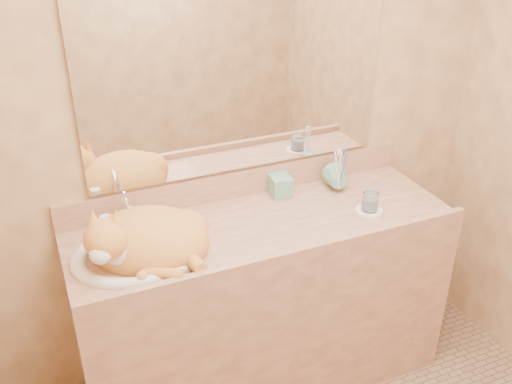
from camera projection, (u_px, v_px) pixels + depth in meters
name	position (u px, v px, depth m)	size (l,w,h in m)	color
wall_back	(238.00, 110.00, 2.38)	(2.40, 0.02, 2.50)	#9B7046
vanity_counter	(263.00, 304.00, 2.55)	(1.60, 0.55, 0.85)	#925B41
mirror	(238.00, 78.00, 2.30)	(1.30, 0.02, 0.80)	white
sink_basin	(138.00, 237.00, 2.11)	(0.50, 0.42, 0.16)	white
faucet	(127.00, 213.00, 2.27)	(0.04, 0.11, 0.16)	silver
cat	(144.00, 238.00, 2.11)	(0.46, 0.37, 0.25)	orange
soap_dispenser	(285.00, 179.00, 2.48)	(0.09, 0.09, 0.20)	#6CAE91
toothbrush_cup	(339.00, 184.00, 2.54)	(0.11, 0.11, 0.10)	#6CAE91
toothbrushes	(340.00, 168.00, 2.51)	(0.04, 0.04, 0.22)	white
saucer	(369.00, 211.00, 2.43)	(0.12, 0.12, 0.01)	white
water_glass	(370.00, 201.00, 2.41)	(0.07, 0.07, 0.08)	silver
lotion_bottle	(107.00, 228.00, 2.22)	(0.04, 0.04, 0.11)	white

